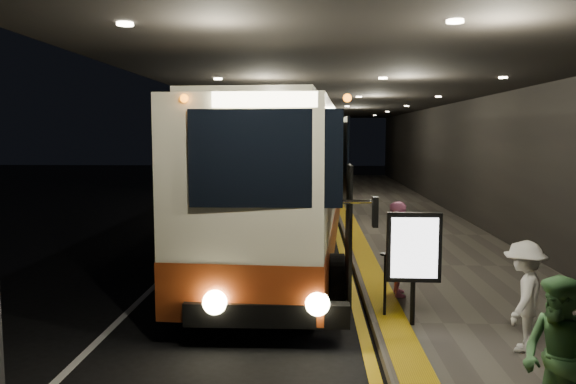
{
  "coord_description": "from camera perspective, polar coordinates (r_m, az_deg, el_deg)",
  "views": [
    {
      "loc": [
        1.51,
        -12.08,
        3.21
      ],
      "look_at": [
        0.9,
        2.44,
        1.7
      ],
      "focal_mm": 35.0,
      "sensor_mm": 36.0,
      "label": 1
    }
  ],
  "objects": [
    {
      "name": "canopy",
      "position": [
        17.17,
        5.82,
        10.54
      ],
      "size": [
        9.0,
        50.0,
        0.4
      ],
      "primitive_type": "cube",
      "color": "black",
      "rests_on": "support_columns"
    },
    {
      "name": "terminal_wall",
      "position": [
        17.95,
        20.31,
        4.89
      ],
      "size": [
        0.1,
        50.0,
        6.0
      ],
      "primitive_type": "cube",
      "color": "black",
      "rests_on": "ground"
    },
    {
      "name": "lane_line_white",
      "position": [
        17.69,
        -8.43,
        -4.57
      ],
      "size": [
        0.12,
        50.0,
        0.01
      ],
      "primitive_type": "cube",
      "color": "silver",
      "rests_on": "ground"
    },
    {
      "name": "stanchion_post",
      "position": [
        9.7,
        9.83,
        -9.29
      ],
      "size": [
        0.05,
        0.05,
        1.05
      ],
      "primitive_type": "cylinder",
      "color": "black",
      "rests_on": "sidewalk"
    },
    {
      "name": "passenger_boarding",
      "position": [
        10.88,
        11.26,
        -5.65
      ],
      "size": [
        0.43,
        0.66,
        1.79
      ],
      "primitive_type": "imported",
      "rotation": [
        0.0,
        0.0,
        1.56
      ],
      "color": "#C95D8F",
      "rests_on": "sidewalk"
    },
    {
      "name": "sidewalk",
      "position": [
        17.67,
        12.99,
        -4.44
      ],
      "size": [
        4.5,
        50.0,
        0.15
      ],
      "primitive_type": "cube",
      "color": "#514C44",
      "rests_on": "ground"
    },
    {
      "name": "ground",
      "position": [
        12.59,
        -4.59,
        -8.85
      ],
      "size": [
        90.0,
        90.0,
        0.0
      ],
      "primitive_type": "plane",
      "color": "black"
    },
    {
      "name": "passenger_waiting_green",
      "position": [
        6.38,
        25.84,
        -15.09
      ],
      "size": [
        0.78,
        0.94,
        1.66
      ],
      "primitive_type": "imported",
      "rotation": [
        0.0,
        0.0,
        -1.17
      ],
      "color": "#48824A",
      "rests_on": "sidewalk"
    },
    {
      "name": "coach_main",
      "position": [
        14.06,
        -0.28,
        0.29
      ],
      "size": [
        3.35,
        12.33,
        3.81
      ],
      "rotation": [
        0.0,
        0.0,
        -0.07
      ],
      "color": "beige",
      "rests_on": "ground"
    },
    {
      "name": "support_columns",
      "position": [
        16.39,
        -8.17,
        2.34
      ],
      "size": [
        0.8,
        24.8,
        4.4
      ],
      "color": "black",
      "rests_on": "ground"
    },
    {
      "name": "passenger_waiting_white",
      "position": [
        8.69,
        22.84,
        -9.71
      ],
      "size": [
        0.92,
        1.11,
        1.57
      ],
      "primitive_type": "imported",
      "rotation": [
        0.0,
        0.0,
        -2.1
      ],
      "color": "silver",
      "rests_on": "sidewalk"
    },
    {
      "name": "coach_second",
      "position": [
        28.8,
        1.43,
        2.82
      ],
      "size": [
        2.4,
        10.98,
        3.44
      ],
      "rotation": [
        0.0,
        0.0,
        0.01
      ],
      "color": "beige",
      "rests_on": "ground"
    },
    {
      "name": "kerb_stripe_yellow",
      "position": [
        17.4,
        5.17,
        -4.71
      ],
      "size": [
        0.18,
        50.0,
        0.01
      ],
      "primitive_type": "cube",
      "color": "gold",
      "rests_on": "ground"
    },
    {
      "name": "info_sign",
      "position": [
        9.16,
        12.67,
        -5.73
      ],
      "size": [
        0.86,
        0.13,
        1.82
      ],
      "rotation": [
        0.0,
        0.0,
        -0.02
      ],
      "color": "black",
      "rests_on": "sidewalk"
    },
    {
      "name": "coach_third",
      "position": [
        43.58,
        1.72,
        4.03
      ],
      "size": [
        2.97,
        11.86,
        3.7
      ],
      "rotation": [
        0.0,
        0.0,
        -0.04
      ],
      "color": "beige",
      "rests_on": "ground"
    },
    {
      "name": "tactile_strip",
      "position": [
        17.41,
        6.82,
        -4.22
      ],
      "size": [
        0.5,
        50.0,
        0.01
      ],
      "primitive_type": "cube",
      "color": "gold",
      "rests_on": "sidewalk"
    }
  ]
}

